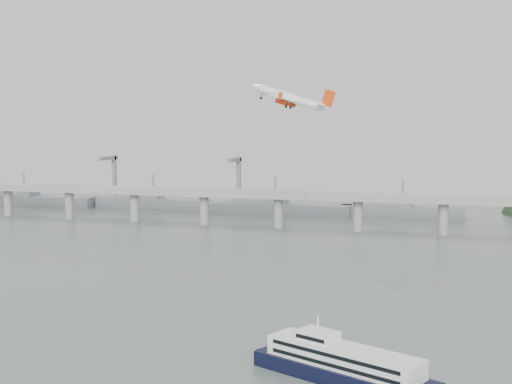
% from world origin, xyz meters
% --- Properties ---
extents(ground, '(900.00, 900.00, 0.00)m').
position_xyz_m(ground, '(0.00, 0.00, 0.00)').
color(ground, '#55635F').
rests_on(ground, ground).
extents(bridge, '(800.00, 22.00, 23.90)m').
position_xyz_m(bridge, '(-1.15, 200.00, 17.65)').
color(bridge, gray).
rests_on(bridge, ground).
extents(distant_fleet, '(453.00, 60.90, 40.00)m').
position_xyz_m(distant_fleet, '(-155.36, 265.08, 6.22)').
color(distant_fleet, slate).
rests_on(distant_fleet, ground).
extents(ferry, '(74.71, 38.68, 14.98)m').
position_xyz_m(ferry, '(54.65, -49.64, 4.06)').
color(ferry, black).
rests_on(ferry, ground).
extents(airliner, '(42.44, 38.53, 15.79)m').
position_xyz_m(airliner, '(3.60, 98.12, 75.89)').
color(airliner, white).
rests_on(airliner, ground).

